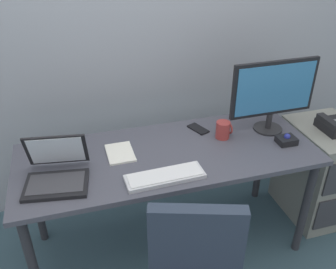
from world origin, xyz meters
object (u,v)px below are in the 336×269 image
at_px(keyboard, 165,176).
at_px(laptop, 57,172).
at_px(paper_notepad, 120,153).
at_px(monitor_main, 274,92).
at_px(cell_phone, 198,129).
at_px(file_cabinet, 320,171).
at_px(trackball_mouse, 287,140).
at_px(desk_phone, 333,125).
at_px(coffee_mug, 223,130).

xyz_separation_m(keyboard, laptop, (-0.53, 0.14, 0.04)).
bearing_deg(laptop, paper_notepad, 23.23).
bearing_deg(monitor_main, cell_phone, 163.90).
height_order(keyboard, cell_phone, keyboard).
xyz_separation_m(file_cabinet, keyboard, (-1.21, -0.25, 0.40)).
height_order(file_cabinet, paper_notepad, paper_notepad).
bearing_deg(laptop, cell_phone, 18.12).
height_order(file_cabinet, trackball_mouse, trackball_mouse).
xyz_separation_m(file_cabinet, paper_notepad, (-1.39, 0.04, 0.39)).
relative_size(file_cabinet, desk_phone, 3.47).
bearing_deg(desk_phone, coffee_mug, 175.16).
distance_m(monitor_main, keyboard, 0.86).
bearing_deg(desk_phone, laptop, -177.05).
relative_size(monitor_main, keyboard, 1.32).
bearing_deg(desk_phone, keyboard, -169.10).
relative_size(laptop, paper_notepad, 1.69).
bearing_deg(monitor_main, paper_notepad, -179.22).
bearing_deg(laptop, coffee_mug, 8.84).
height_order(keyboard, paper_notepad, keyboard).
relative_size(laptop, coffee_mug, 3.32).
height_order(monitor_main, keyboard, monitor_main).
distance_m(file_cabinet, keyboard, 1.30).
bearing_deg(trackball_mouse, cell_phone, 146.06).
relative_size(laptop, cell_phone, 2.48).
xyz_separation_m(file_cabinet, cell_phone, (-0.87, 0.18, 0.39)).
distance_m(desk_phone, trackball_mouse, 0.43).
bearing_deg(coffee_mug, desk_phone, -4.84).
relative_size(coffee_mug, cell_phone, 0.75).
distance_m(trackball_mouse, coffee_mug, 0.38).
bearing_deg(keyboard, desk_phone, 10.90).
bearing_deg(monitor_main, laptop, -172.87).
height_order(desk_phone, paper_notepad, desk_phone).
bearing_deg(keyboard, trackball_mouse, 9.15).
relative_size(laptop, trackball_mouse, 3.20).
relative_size(file_cabinet, paper_notepad, 3.34).
xyz_separation_m(monitor_main, laptop, (-1.30, -0.16, -0.21)).
relative_size(desk_phone, coffee_mug, 1.88).
bearing_deg(desk_phone, monitor_main, 170.48).
xyz_separation_m(file_cabinet, monitor_main, (-0.44, 0.06, 0.64)).
xyz_separation_m(trackball_mouse, paper_notepad, (-0.97, 0.16, -0.02)).
height_order(desk_phone, keyboard, desk_phone).
relative_size(desk_phone, cell_phone, 1.41).
distance_m(coffee_mug, cell_phone, 0.18).
relative_size(paper_notepad, cell_phone, 1.46).
xyz_separation_m(desk_phone, monitor_main, (-0.43, 0.07, 0.26)).
height_order(file_cabinet, desk_phone, desk_phone).
relative_size(monitor_main, paper_notepad, 2.64).
xyz_separation_m(paper_notepad, cell_phone, (0.52, 0.14, -0.00)).
bearing_deg(keyboard, file_cabinet, 11.58).
height_order(keyboard, coffee_mug, coffee_mug).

